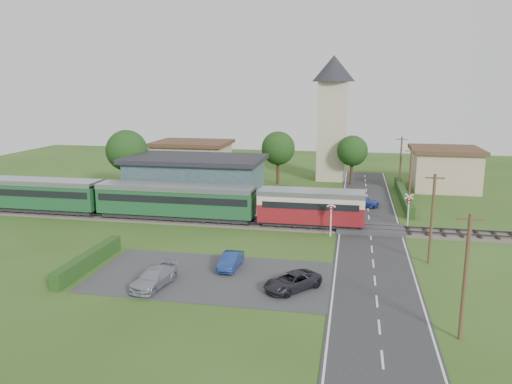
% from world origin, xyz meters
% --- Properties ---
extents(ground, '(120.00, 120.00, 0.00)m').
position_xyz_m(ground, '(0.00, 0.00, 0.00)').
color(ground, '#2D4C19').
extents(railway_track, '(76.00, 3.20, 0.49)m').
position_xyz_m(railway_track, '(0.00, 2.00, 0.11)').
color(railway_track, '#4C443D').
rests_on(railway_track, ground).
extents(road, '(6.00, 70.00, 0.05)m').
position_xyz_m(road, '(10.00, 0.00, 0.03)').
color(road, '#28282B').
rests_on(road, ground).
extents(car_park, '(17.00, 9.00, 0.08)m').
position_xyz_m(car_park, '(-1.50, -12.00, 0.04)').
color(car_park, '#333335').
rests_on(car_park, ground).
extents(crossing_deck, '(6.20, 3.40, 0.45)m').
position_xyz_m(crossing_deck, '(10.00, 2.00, 0.23)').
color(crossing_deck, '#333335').
rests_on(crossing_deck, ground).
extents(platform, '(30.00, 3.00, 0.45)m').
position_xyz_m(platform, '(-10.00, 5.20, 0.23)').
color(platform, gray).
rests_on(platform, ground).
extents(equipment_hut, '(2.30, 2.30, 2.55)m').
position_xyz_m(equipment_hut, '(-18.00, 5.20, 1.75)').
color(equipment_hut, '#BCB190').
rests_on(equipment_hut, platform).
extents(station_building, '(16.00, 9.00, 5.30)m').
position_xyz_m(station_building, '(-10.00, 10.99, 2.69)').
color(station_building, '#2F484D').
rests_on(station_building, ground).
extents(train, '(43.20, 2.90, 3.40)m').
position_xyz_m(train, '(-12.38, 2.00, 2.18)').
color(train, '#232328').
rests_on(train, ground).
extents(church_tower, '(6.00, 6.00, 17.60)m').
position_xyz_m(church_tower, '(5.00, 28.00, 10.23)').
color(church_tower, '#BCB190').
rests_on(church_tower, ground).
extents(house_west, '(10.80, 8.80, 5.50)m').
position_xyz_m(house_west, '(-15.00, 25.00, 2.79)').
color(house_west, tan).
rests_on(house_west, ground).
extents(house_east, '(8.80, 8.80, 5.50)m').
position_xyz_m(house_east, '(20.00, 24.00, 2.80)').
color(house_east, tan).
rests_on(house_east, ground).
extents(hedge_carpark, '(0.80, 9.00, 1.20)m').
position_xyz_m(hedge_carpark, '(-11.00, -12.00, 0.60)').
color(hedge_carpark, '#193814').
rests_on(hedge_carpark, ground).
extents(hedge_roadside, '(0.80, 18.00, 1.20)m').
position_xyz_m(hedge_roadside, '(14.20, 16.00, 0.60)').
color(hedge_roadside, '#193814').
rests_on(hedge_roadside, ground).
extents(hedge_station, '(22.00, 0.80, 1.30)m').
position_xyz_m(hedge_station, '(-10.00, 15.50, 0.65)').
color(hedge_station, '#193814').
rests_on(hedge_station, ground).
extents(tree_a, '(5.20, 5.20, 8.00)m').
position_xyz_m(tree_a, '(-20.00, 14.00, 5.38)').
color(tree_a, '#332316').
rests_on(tree_a, ground).
extents(tree_b, '(4.60, 4.60, 7.34)m').
position_xyz_m(tree_b, '(-2.00, 23.00, 5.02)').
color(tree_b, '#332316').
rests_on(tree_b, ground).
extents(tree_c, '(4.20, 4.20, 6.78)m').
position_xyz_m(tree_c, '(8.00, 25.00, 4.65)').
color(tree_c, '#332316').
rests_on(tree_c, ground).
extents(utility_pole_a, '(1.40, 0.22, 7.00)m').
position_xyz_m(utility_pole_a, '(14.20, -18.00, 3.63)').
color(utility_pole_a, '#473321').
rests_on(utility_pole_a, ground).
extents(utility_pole_b, '(1.40, 0.22, 7.00)m').
position_xyz_m(utility_pole_b, '(14.20, -6.00, 3.63)').
color(utility_pole_b, '#473321').
rests_on(utility_pole_b, ground).
extents(utility_pole_c, '(1.40, 0.22, 7.00)m').
position_xyz_m(utility_pole_c, '(14.20, 10.00, 3.63)').
color(utility_pole_c, '#473321').
rests_on(utility_pole_c, ground).
extents(utility_pole_d, '(1.40, 0.22, 7.00)m').
position_xyz_m(utility_pole_d, '(14.20, 22.00, 3.63)').
color(utility_pole_d, '#473321').
rests_on(utility_pole_d, ground).
extents(crossing_signal_near, '(0.84, 0.28, 3.28)m').
position_xyz_m(crossing_signal_near, '(6.40, -0.41, 2.14)').
color(crossing_signal_near, silver).
rests_on(crossing_signal_near, ground).
extents(crossing_signal_far, '(0.84, 0.28, 3.28)m').
position_xyz_m(crossing_signal_far, '(13.60, 4.39, 2.14)').
color(crossing_signal_far, silver).
rests_on(crossing_signal_far, ground).
extents(streetlamp_west, '(0.30, 0.30, 5.15)m').
position_xyz_m(streetlamp_west, '(-22.00, 20.00, 3.04)').
color(streetlamp_west, '#3F3F47').
rests_on(streetlamp_west, ground).
extents(streetlamp_east, '(0.30, 0.30, 5.15)m').
position_xyz_m(streetlamp_east, '(16.00, 27.00, 3.04)').
color(streetlamp_east, '#3F3F47').
rests_on(streetlamp_east, ground).
extents(car_on_road, '(4.21, 2.65, 1.33)m').
position_xyz_m(car_on_road, '(9.28, 11.81, 0.72)').
color(car_on_road, '#2B439F').
rests_on(car_on_road, road).
extents(car_park_blue, '(1.37, 3.54, 1.15)m').
position_xyz_m(car_park_blue, '(-0.51, -10.13, 0.65)').
color(car_park_blue, navy).
rests_on(car_park_blue, car_park).
extents(car_park_silver, '(2.43, 4.52, 1.25)m').
position_xyz_m(car_park_silver, '(-4.75, -14.50, 0.70)').
color(car_park_silver, '#9296A0').
rests_on(car_park_silver, car_park).
extents(car_park_dark, '(4.16, 4.39, 1.15)m').
position_xyz_m(car_park_dark, '(4.50, -13.24, 0.66)').
color(car_park_dark, '#23222A').
rests_on(car_park_dark, car_park).
extents(pedestrian_near, '(0.69, 0.49, 1.81)m').
position_xyz_m(pedestrian_near, '(-2.51, 4.59, 1.35)').
color(pedestrian_near, gray).
rests_on(pedestrian_near, platform).
extents(pedestrian_far, '(0.88, 0.97, 1.62)m').
position_xyz_m(pedestrian_far, '(-16.47, 5.12, 1.26)').
color(pedestrian_far, gray).
rests_on(pedestrian_far, platform).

